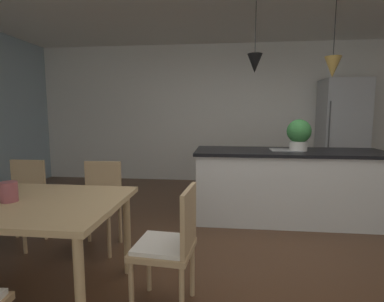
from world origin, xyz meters
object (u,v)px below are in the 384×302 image
chair_far_left (21,199)px  potted_plant_on_island (299,134)px  chair_kitchen_end (170,244)px  chair_far_right (99,202)px  refrigerator (341,135)px  kitchen_island (288,185)px  vase_on_dining_table (9,192)px

chair_far_left → potted_plant_on_island: bearing=18.8°
chair_kitchen_end → potted_plant_on_island: (1.28, 1.90, 0.64)m
chair_far_left → chair_far_right: bearing=-0.0°
potted_plant_on_island → refrigerator: bearing=56.8°
kitchen_island → refrigerator: (1.28, 1.79, 0.52)m
chair_far_right → potted_plant_on_island: potted_plant_on_island is taller
potted_plant_on_island → kitchen_island: bearing=180.0°
kitchen_island → vase_on_dining_table: size_ratio=16.60×
chair_far_left → potted_plant_on_island: 3.24m
refrigerator → vase_on_dining_table: 5.17m
chair_far_right → refrigerator: refrigerator is taller
chair_far_right → kitchen_island: 2.30m
kitchen_island → potted_plant_on_island: potted_plant_on_island is taller
chair_far_left → vase_on_dining_table: (0.58, -0.89, 0.34)m
chair_kitchen_end → potted_plant_on_island: 2.37m
potted_plant_on_island → vase_on_dining_table: bearing=-141.7°
chair_far_right → vase_on_dining_table: size_ratio=6.14×
chair_far_left → refrigerator: size_ratio=0.44×
refrigerator → kitchen_island: bearing=-125.4°
chair_far_right → chair_kitchen_end: same height
chair_far_left → refrigerator: 5.07m
chair_kitchen_end → potted_plant_on_island: bearing=56.0°
chair_far_left → kitchen_island: size_ratio=0.37×
chair_kitchen_end → chair_far_left: size_ratio=1.00×
potted_plant_on_island → vase_on_dining_table: 3.11m
chair_far_right → vase_on_dining_table: bearing=-106.4°
chair_far_right → kitchen_island: (2.06, 1.03, -0.01)m
chair_far_left → vase_on_dining_table: bearing=-56.9°
chair_kitchen_end → chair_far_left: bearing=153.4°
chair_far_right → chair_far_left: (-0.84, 0.00, 0.00)m
chair_far_right → kitchen_island: kitchen_island is taller
chair_far_left → kitchen_island: 3.08m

